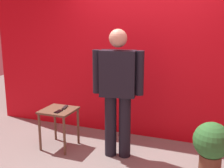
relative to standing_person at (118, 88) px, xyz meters
name	(u,v)px	position (x,y,z in m)	size (l,w,h in m)	color
back_wall_red	(146,41)	(0.15, 0.85, 0.57)	(5.58, 0.12, 3.09)	red
standing_person	(118,88)	(0.00, 0.00, 0.00)	(0.70, 0.31, 1.75)	black
side_table	(59,116)	(-0.90, -0.05, -0.50)	(0.47, 0.47, 0.59)	brown
cell_phone	(58,111)	(-0.84, -0.15, -0.39)	(0.07, 0.14, 0.01)	black
tv_remote	(65,107)	(-0.85, 0.04, -0.38)	(0.04, 0.17, 0.02)	black
potted_plant	(211,145)	(1.23, -0.12, -0.57)	(0.44, 0.44, 0.69)	brown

